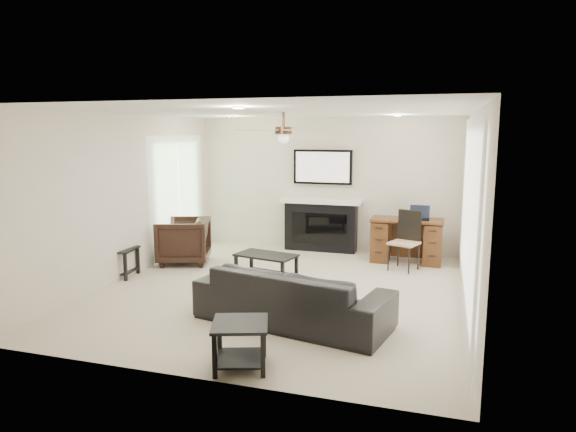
% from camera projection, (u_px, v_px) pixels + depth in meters
% --- Properties ---
extents(room_shell, '(5.50, 5.54, 2.52)m').
position_uv_depth(room_shell, '(296.00, 172.00, 7.05)').
color(room_shell, beige).
rests_on(room_shell, ground).
extents(sofa, '(2.42, 1.34, 0.67)m').
position_uv_depth(sofa, '(293.00, 296.00, 6.00)').
color(sofa, black).
rests_on(sofa, ground).
extents(armchair, '(1.08, 1.06, 0.78)m').
position_uv_depth(armchair, '(183.00, 241.00, 8.78)').
color(armchair, black).
rests_on(armchair, ground).
extents(coffee_table, '(0.99, 0.68, 0.40)m').
position_uv_depth(coffee_table, '(266.00, 267.00, 7.80)').
color(coffee_table, black).
rests_on(coffee_table, ground).
extents(end_table_near, '(0.66, 0.66, 0.45)m').
position_uv_depth(end_table_near, '(240.00, 345.00, 4.89)').
color(end_table_near, black).
rests_on(end_table_near, ground).
extents(end_table_left, '(0.56, 0.56, 0.45)m').
position_uv_depth(end_table_left, '(119.00, 262.00, 7.97)').
color(end_table_left, black).
rests_on(end_table_left, ground).
extents(fireplace_unit, '(1.52, 0.34, 1.91)m').
position_uv_depth(fireplace_unit, '(321.00, 201.00, 9.60)').
color(fireplace_unit, black).
rests_on(fireplace_unit, ground).
extents(desk, '(1.22, 0.56, 0.76)m').
position_uv_depth(desk, '(406.00, 241.00, 8.84)').
color(desk, '#422510').
rests_on(desk, ground).
extents(desk_chair, '(0.55, 0.56, 0.97)m').
position_uv_depth(desk_chair, '(404.00, 241.00, 8.30)').
color(desk_chair, black).
rests_on(desk_chair, ground).
extents(laptop, '(0.33, 0.24, 0.23)m').
position_uv_depth(laptop, '(419.00, 213.00, 8.68)').
color(laptop, black).
rests_on(laptop, desk).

